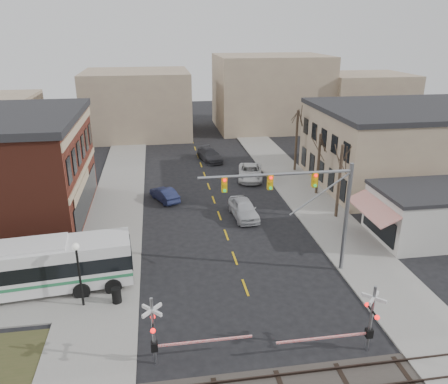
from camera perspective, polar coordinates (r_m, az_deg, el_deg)
The scene contains 20 objects.
ground at distance 28.37m, azimuth 3.63°, elevation -14.54°, with size 160.00×160.00×0.00m, color black.
sidewalk_west at distance 45.76m, azimuth -13.58°, elevation -0.70°, with size 5.00×60.00×0.12m, color gray.
sidewalk_east at distance 47.91m, azimuth 9.64°, elevation 0.59°, with size 5.00×60.00×0.12m, color gray.
tan_building at distance 51.98m, azimuth 23.20°, elevation 5.63°, with size 20.30×15.30×8.50m.
awning_shop at distance 39.08m, azimuth 24.89°, elevation -2.58°, with size 9.74×6.20×4.30m.
tree_east_a at distance 40.11m, azimuth 14.82°, elevation 1.34°, with size 0.28×0.28×6.75m.
tree_east_b at distance 45.55m, azimuth 12.22°, elevation 3.60°, with size 0.28×0.28×6.30m.
tree_east_c at distance 52.74m, azimuth 9.42°, elevation 6.64°, with size 0.28×0.28×7.20m.
transit_bus at distance 31.08m, azimuth -24.36°, elevation -9.03°, with size 13.37×4.19×3.39m.
traffic_signal_mast at distance 29.52m, azimuth 10.99°, elevation -0.71°, with size 10.33×0.30×8.00m.
rr_crossing_west at distance 23.36m, azimuth -8.10°, elevation -17.60°, with size 5.60×1.36×4.00m.
rr_crossing_east at distance 24.96m, azimuth 17.73°, elevation -15.66°, with size 5.60×1.36×4.00m.
street_lamp at distance 27.90m, azimuth -18.57°, elevation -8.62°, with size 0.44×0.44×4.31m.
trash_bin at distance 28.92m, azimuth -13.86°, elevation -12.96°, with size 0.60×0.60×0.99m, color black.
car_a at distance 39.80m, azimuth 2.58°, elevation -2.18°, with size 2.02×5.01×1.71m, color #B8BABE.
car_b at distance 43.98m, azimuth -7.77°, elevation -0.30°, with size 1.45×4.16×1.37m, color #181D3C.
car_c at distance 49.91m, azimuth 3.45°, elevation 2.58°, with size 2.66×5.77×1.60m, color silver.
car_d at distance 56.85m, azimuth -1.89°, elevation 4.87°, with size 2.16×5.30×1.54m, color #38383C.
pedestrian_near at distance 31.90m, azimuth -15.88°, elevation -9.09°, with size 0.58×0.38×1.60m, color #4C443C.
pedestrian_far at distance 33.17m, azimuth -16.78°, elevation -7.70°, with size 0.91×0.71×1.88m, color #2E3450.
Camera 1 is at (-5.30, -22.53, 16.42)m, focal length 35.00 mm.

